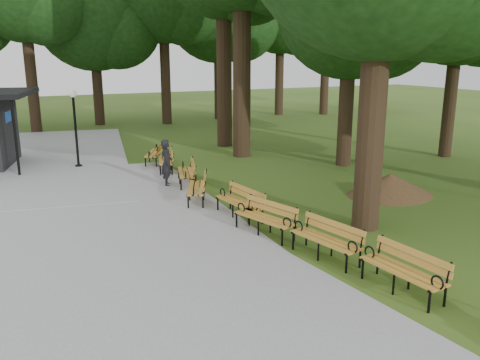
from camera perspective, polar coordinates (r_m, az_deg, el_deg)
name	(u,v)px	position (r m, az deg, el deg)	size (l,w,h in m)	color
ground	(291,250)	(11.89, 5.90, -8.09)	(100.00, 100.00, 0.00)	#355518
path	(96,235)	(13.24, -16.31, -6.10)	(12.00, 38.00, 0.06)	#98989B
person	(167,163)	(17.48, -8.44, 1.98)	(0.60, 0.39, 1.65)	black
lamp_post	(74,112)	(21.02, -18.60, 7.48)	(0.32, 0.32, 3.17)	black
dirt_mound	(390,184)	(16.98, 16.96, -0.48)	(2.49, 2.49, 0.72)	#47301C
bench_1	(402,271)	(10.22, 18.24, -9.95)	(1.90, 0.64, 0.88)	#C3872D
bench_2	(325,240)	(11.40, 9.85, -6.86)	(1.90, 0.64, 0.88)	#C3872D
bench_3	(264,219)	(12.67, 2.84, -4.47)	(1.90, 0.64, 0.88)	#C3872D
bench_4	(239,203)	(13.98, -0.08, -2.63)	(1.90, 0.64, 0.88)	#C3872D
bench_5	(196,188)	(15.56, -5.05, -0.93)	(1.90, 0.64, 0.88)	#C3872D
bench_6	(186,173)	(17.59, -6.28, 0.84)	(1.90, 0.64, 0.88)	#C3872D
bench_7	(165,160)	(19.78, -8.62, 2.27)	(1.90, 0.64, 0.88)	#C3872D
bench_8	(154,153)	(21.29, -9.87, 3.07)	(1.90, 0.64, 0.88)	#C3872D
lawn_tree_1	(351,3)	(20.81, 12.75, 19.28)	(5.92, 5.92, 9.43)	black
tree_backdrop	(199,1)	(35.24, -4.77, 19.94)	(37.52, 9.40, 15.98)	black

